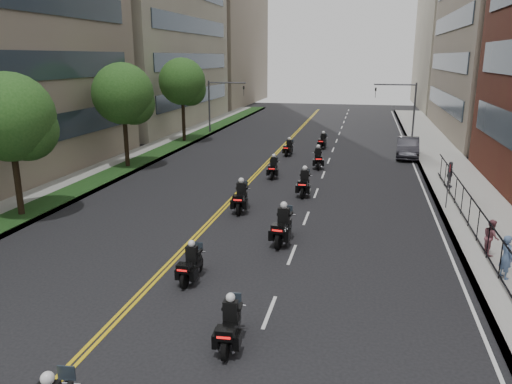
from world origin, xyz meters
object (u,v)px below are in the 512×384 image
(motorcycle_8, at_px, (289,148))
(motorcycle_4, at_px, (241,198))
(motorcycle_2, at_px, (191,265))
(pedestrian_b, at_px, (491,237))
(motorcycle_3, at_px, (283,227))
(pedestrian_a, at_px, (506,257))
(motorcycle_1, at_px, (230,326))
(motorcycle_6, at_px, (273,168))
(motorcycle_5, at_px, (304,184))
(parked_sedan, at_px, (408,148))
(pedestrian_c, at_px, (450,175))
(motorcycle_7, at_px, (318,159))
(motorcycle_9, at_px, (323,142))

(motorcycle_8, bearing_deg, motorcycle_4, -82.88)
(motorcycle_2, height_order, pedestrian_b, pedestrian_b)
(motorcycle_3, height_order, pedestrian_a, motorcycle_3)
(motorcycle_1, xyz_separation_m, pedestrian_b, (8.73, 8.62, 0.26))
(motorcycle_1, xyz_separation_m, motorcycle_8, (-2.75, 28.70, -0.03))
(motorcycle_3, distance_m, motorcycle_6, 12.43)
(motorcycle_8, xyz_separation_m, pedestrian_b, (11.48, -20.08, 0.29))
(motorcycle_6, bearing_deg, motorcycle_5, -60.06)
(motorcycle_2, xyz_separation_m, pedestrian_a, (11.28, 2.41, 0.36))
(parked_sedan, xyz_separation_m, pedestrian_b, (1.80, -21.34, 0.08))
(motorcycle_1, bearing_deg, pedestrian_c, 62.03)
(motorcycle_2, relative_size, parked_sedan, 0.42)
(motorcycle_2, xyz_separation_m, motorcycle_4, (-0.30, 8.76, 0.11))
(motorcycle_8, height_order, parked_sedan, parked_sedan)
(motorcycle_1, xyz_separation_m, pedestrian_c, (8.73, 19.80, 0.33))
(motorcycle_6, relative_size, motorcycle_7, 0.94)
(motorcycle_4, relative_size, motorcycle_6, 1.10)
(motorcycle_4, distance_m, motorcycle_7, 12.03)
(motorcycle_9, bearing_deg, motorcycle_8, -115.72)
(pedestrian_c, bearing_deg, motorcycle_4, 141.09)
(motorcycle_5, height_order, pedestrian_a, pedestrian_a)
(motorcycle_4, relative_size, pedestrian_b, 1.65)
(parked_sedan, distance_m, pedestrian_a, 23.75)
(motorcycle_9, distance_m, pedestrian_b, 25.56)
(motorcycle_1, xyz_separation_m, motorcycle_5, (0.07, 16.52, 0.08))
(motorcycle_3, xyz_separation_m, motorcycle_7, (0.02, 15.86, -0.05))
(motorcycle_4, distance_m, pedestrian_b, 12.25)
(motorcycle_9, xyz_separation_m, pedestrian_c, (8.96, -12.76, 0.34))
(motorcycle_3, xyz_separation_m, motorcycle_9, (-0.35, 24.12, -0.12))
(motorcycle_6, relative_size, motorcycle_8, 1.08)
(motorcycle_9, xyz_separation_m, pedestrian_a, (8.96, -26.27, 0.35))
(motorcycle_6, xyz_separation_m, motorcycle_9, (2.31, 11.98, -0.03))
(motorcycle_6, distance_m, parked_sedan, 13.34)
(motorcycle_3, relative_size, pedestrian_a, 1.54)
(motorcycle_6, height_order, parked_sedan, motorcycle_6)
(motorcycle_4, bearing_deg, motorcycle_8, 85.45)
(motorcycle_9, distance_m, pedestrian_a, 27.76)
(motorcycle_3, height_order, motorcycle_4, motorcycle_3)
(pedestrian_c, bearing_deg, motorcycle_6, 105.40)
(motorcycle_7, relative_size, parked_sedan, 0.48)
(motorcycle_2, distance_m, motorcycle_6, 16.70)
(motorcycle_5, xyz_separation_m, motorcycle_9, (-0.30, 16.03, -0.08))
(motorcycle_1, height_order, motorcycle_2, motorcycle_1)
(motorcycle_5, distance_m, parked_sedan, 15.09)
(motorcycle_4, xyz_separation_m, motorcycle_7, (2.98, 11.66, -0.03))
(motorcycle_6, height_order, motorcycle_8, motorcycle_6)
(motorcycle_5, relative_size, pedestrian_a, 1.47)
(motorcycle_4, xyz_separation_m, motorcycle_5, (2.92, 3.88, -0.01))
(motorcycle_5, bearing_deg, parked_sedan, 63.14)
(pedestrian_c, bearing_deg, pedestrian_a, -160.66)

